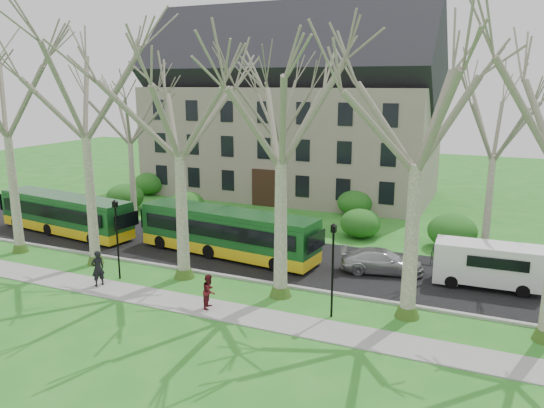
{
  "coord_description": "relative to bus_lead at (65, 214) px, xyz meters",
  "views": [
    {
      "loc": [
        12.48,
        -22.61,
        10.42
      ],
      "look_at": [
        1.3,
        3.0,
        4.0
      ],
      "focal_mm": 35.0,
      "sensor_mm": 36.0,
      "label": 1
    }
  ],
  "objects": [
    {
      "name": "ground",
      "position": [
        15.22,
        -4.59,
        -1.45
      ],
      "size": [
        120.0,
        120.0,
        0.0
      ],
      "primitive_type": "plane",
      "color": "#277A22",
      "rests_on": "ground"
    },
    {
      "name": "sidewalk",
      "position": [
        15.22,
        -7.09,
        -1.42
      ],
      "size": [
        70.0,
        2.0,
        0.06
      ],
      "primitive_type": "cube",
      "color": "gray",
      "rests_on": "ground"
    },
    {
      "name": "road",
      "position": [
        15.22,
        0.91,
        -1.42
      ],
      "size": [
        80.0,
        8.0,
        0.06
      ],
      "primitive_type": "cube",
      "color": "black",
      "rests_on": "ground"
    },
    {
      "name": "curb",
      "position": [
        15.22,
        -3.09,
        -1.38
      ],
      "size": [
        80.0,
        0.25,
        0.14
      ],
      "primitive_type": "cube",
      "color": "#A5A39E",
      "rests_on": "ground"
    },
    {
      "name": "building",
      "position": [
        9.22,
        19.41,
        6.62
      ],
      "size": [
        26.5,
        12.2,
        16.0
      ],
      "color": "gray",
      "rests_on": "ground"
    },
    {
      "name": "tree_row_verge",
      "position": [
        15.22,
        -4.29,
        5.55
      ],
      "size": [
        49.0,
        7.0,
        14.0
      ],
      "color": "gray",
      "rests_on": "ground"
    },
    {
      "name": "tree_row_far",
      "position": [
        13.88,
        6.41,
        4.55
      ],
      "size": [
        33.0,
        7.0,
        12.0
      ],
      "color": "gray",
      "rests_on": "ground"
    },
    {
      "name": "lamp_row",
      "position": [
        15.22,
        -5.59,
        1.13
      ],
      "size": [
        36.22,
        0.22,
        4.3
      ],
      "color": "black",
      "rests_on": "ground"
    },
    {
      "name": "hedges",
      "position": [
        10.55,
        9.41,
        -0.45
      ],
      "size": [
        30.6,
        8.6,
        2.0
      ],
      "color": "#224D16",
      "rests_on": "ground"
    },
    {
      "name": "bus_lead",
      "position": [
        0.0,
        0.0,
        0.0
      ],
      "size": [
        11.3,
        3.75,
        2.77
      ],
      "primitive_type": null,
      "rotation": [
        0.0,
        0.0,
        -0.13
      ],
      "color": "#154C1E",
      "rests_on": "road"
    },
    {
      "name": "bus_follow",
      "position": [
        12.75,
        0.21,
        0.06
      ],
      "size": [
        11.8,
        3.72,
        2.9
      ],
      "primitive_type": null,
      "rotation": [
        0.0,
        0.0,
        -0.11
      ],
      "color": "#154C1E",
      "rests_on": "road"
    },
    {
      "name": "sedan",
      "position": [
        22.11,
        0.94,
        -0.72
      ],
      "size": [
        4.87,
        2.88,
        1.32
      ],
      "primitive_type": "imported",
      "rotation": [
        0.0,
        0.0,
        1.81
      ],
      "color": "#ACADB1",
      "rests_on": "road"
    },
    {
      "name": "van_a",
      "position": [
        27.54,
        0.99,
        -0.24
      ],
      "size": [
        5.3,
        2.07,
        2.29
      ],
      "primitive_type": null,
      "rotation": [
        0.0,
        0.0,
        0.03
      ],
      "color": "white",
      "rests_on": "road"
    },
    {
      "name": "pedestrian_a",
      "position": [
        8.97,
        -6.94,
        -0.44
      ],
      "size": [
        0.7,
        0.81,
        1.89
      ],
      "primitive_type": "imported",
      "rotation": [
        0.0,
        0.0,
        -2.0
      ],
      "color": "black",
      "rests_on": "sidewalk"
    },
    {
      "name": "pedestrian_b",
      "position": [
        15.68,
        -7.05,
        -0.57
      ],
      "size": [
        0.77,
        0.9,
        1.64
      ],
      "primitive_type": "imported",
      "rotation": [
        0.0,
        0.0,
        1.78
      ],
      "color": "#5A141B",
      "rests_on": "sidewalk"
    }
  ]
}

